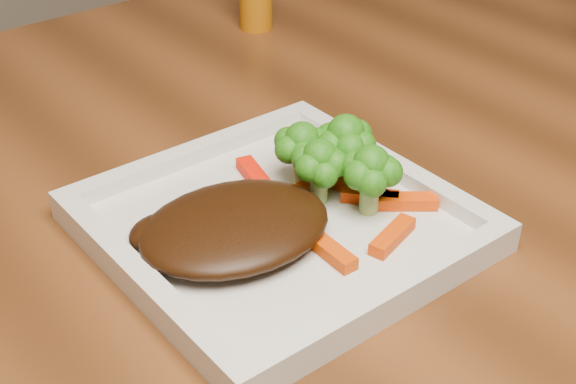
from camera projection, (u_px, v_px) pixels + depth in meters
dining_table at (370, 357)px, 1.06m from camera, size 1.60×0.90×0.75m
plate at (278, 228)px, 0.65m from camera, size 0.27×0.27×0.01m
steak at (235, 226)px, 0.62m from camera, size 0.17×0.14×0.03m
broccoli_0 at (302, 149)px, 0.68m from camera, size 0.06×0.06×0.07m
broccoli_1 at (345, 150)px, 0.68m from camera, size 0.07×0.07×0.06m
broccoli_2 at (370, 181)px, 0.64m from camera, size 0.06×0.06×0.06m
broccoli_3 at (320, 169)px, 0.66m from camera, size 0.07×0.07×0.06m
carrot_0 at (392, 236)px, 0.62m from camera, size 0.05×0.03×0.01m
carrot_1 at (403, 201)px, 0.66m from camera, size 0.05×0.05×0.01m
carrot_2 at (330, 250)px, 0.61m from camera, size 0.02×0.05×0.01m
carrot_3 at (333, 151)px, 0.73m from camera, size 0.05×0.03×0.01m
carrot_4 at (255, 176)px, 0.70m from camera, size 0.03×0.06×0.01m
carrot_5 at (370, 196)px, 0.67m from camera, size 0.04×0.04×0.01m
carrot_6 at (318, 183)px, 0.69m from camera, size 0.06×0.02×0.01m
carrot_7 at (354, 187)px, 0.68m from camera, size 0.03×0.06×0.01m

